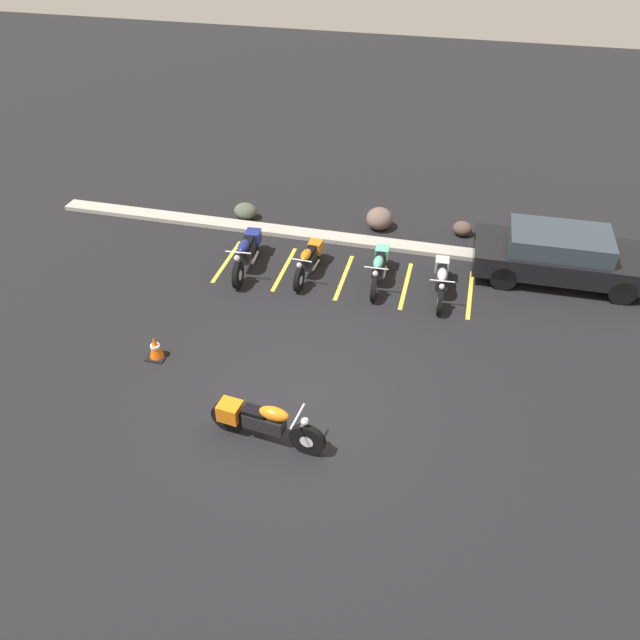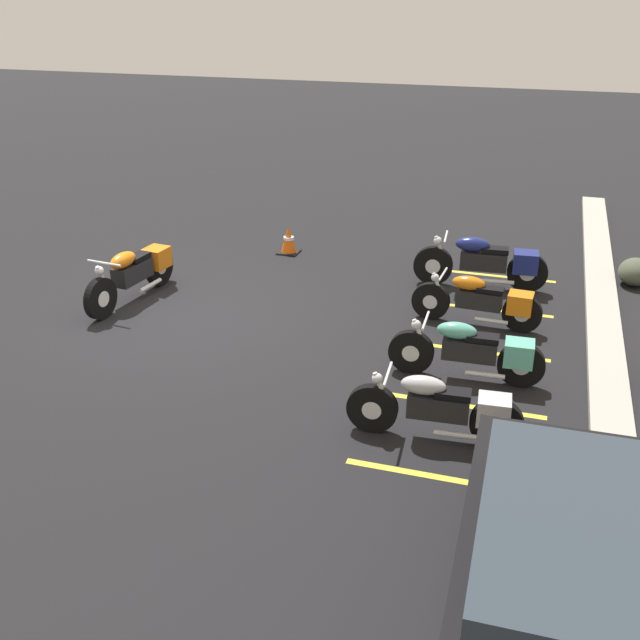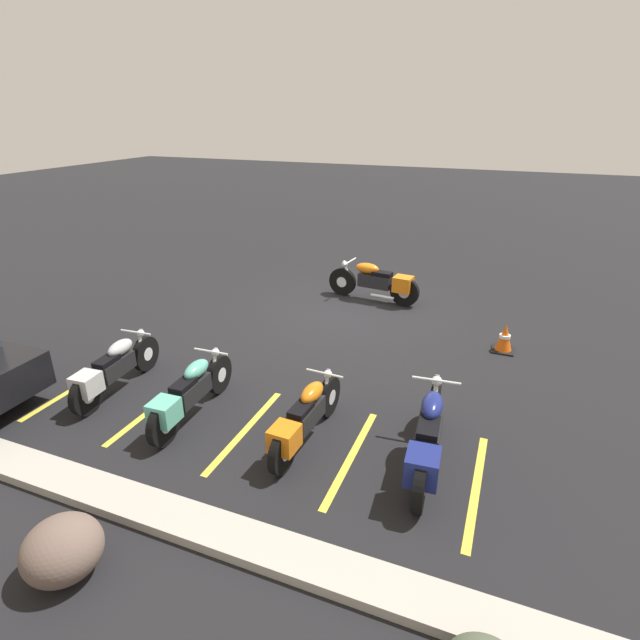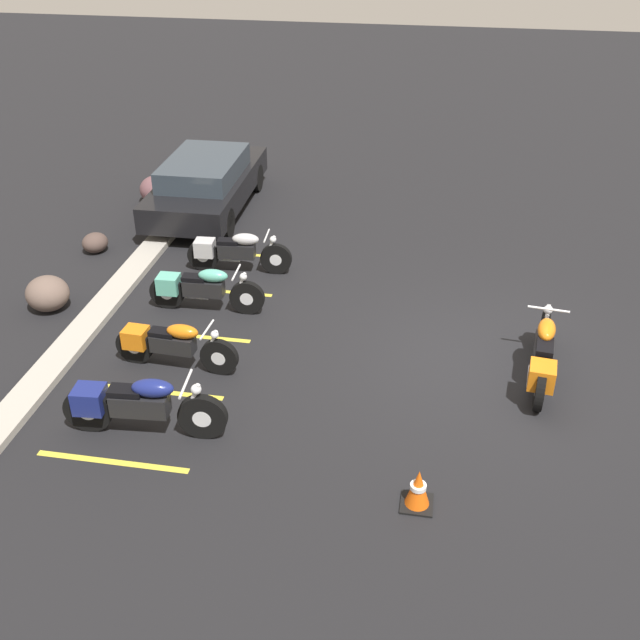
# 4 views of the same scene
# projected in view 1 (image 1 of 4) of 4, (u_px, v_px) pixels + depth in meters

# --- Properties ---
(ground) EXTENTS (60.00, 60.00, 0.00)m
(ground) POSITION_uv_depth(u_px,v_px,m) (298.00, 407.00, 12.21)
(ground) COLOR black
(motorcycle_orange_featured) EXTENTS (2.24, 0.67, 0.88)m
(motorcycle_orange_featured) POSITION_uv_depth(u_px,v_px,m) (261.00, 421.00, 11.27)
(motorcycle_orange_featured) COLOR black
(motorcycle_orange_featured) RESTS_ON ground
(parked_bike_0) EXTENTS (0.64, 2.28, 0.90)m
(parked_bike_0) POSITION_uv_depth(u_px,v_px,m) (247.00, 251.00, 15.95)
(parked_bike_0) COLOR black
(parked_bike_0) RESTS_ON ground
(parked_bike_1) EXTENTS (0.56, 2.00, 0.79)m
(parked_bike_1) POSITION_uv_depth(u_px,v_px,m) (309.00, 259.00, 15.75)
(parked_bike_1) COLOR black
(parked_bike_1) RESTS_ON ground
(parked_bike_2) EXTENTS (0.58, 2.06, 0.81)m
(parked_bike_2) POSITION_uv_depth(u_px,v_px,m) (379.00, 266.00, 15.46)
(parked_bike_2) COLOR black
(parked_bike_2) RESTS_ON ground
(parked_bike_3) EXTENTS (0.57, 2.03, 0.80)m
(parked_bike_3) POSITION_uv_depth(u_px,v_px,m) (441.00, 278.00, 15.04)
(parked_bike_3) COLOR black
(parked_bike_3) RESTS_ON ground
(car_black) EXTENTS (4.33, 1.87, 1.29)m
(car_black) POSITION_uv_depth(u_px,v_px,m) (561.00, 255.00, 15.42)
(car_black) COLOR black
(car_black) RESTS_ON ground
(concrete_curb) EXTENTS (18.00, 0.50, 0.12)m
(concrete_curb) POSITION_uv_depth(u_px,v_px,m) (361.00, 241.00, 17.17)
(concrete_curb) COLOR #A8A399
(concrete_curb) RESTS_ON ground
(landscape_rock_0) EXTENTS (0.77, 0.68, 0.48)m
(landscape_rock_0) POSITION_uv_depth(u_px,v_px,m) (246.00, 211.00, 18.18)
(landscape_rock_0) COLOR #4A5240
(landscape_rock_0) RESTS_ON ground
(landscape_rock_1) EXTENTS (0.68, 0.65, 0.40)m
(landscape_rock_1) POSITION_uv_depth(u_px,v_px,m) (462.00, 229.00, 17.43)
(landscape_rock_1) COLOR #4D3C36
(landscape_rock_1) RESTS_ON ground
(landscape_rock_2) EXTENTS (1.26, 1.28, 0.66)m
(landscape_rock_2) POSITION_uv_depth(u_px,v_px,m) (564.00, 243.00, 16.56)
(landscape_rock_2) COLOR brown
(landscape_rock_2) RESTS_ON ground
(landscape_rock_3) EXTENTS (0.94, 0.95, 0.62)m
(landscape_rock_3) POSITION_uv_depth(u_px,v_px,m) (379.00, 219.00, 17.67)
(landscape_rock_3) COLOR brown
(landscape_rock_3) RESTS_ON ground
(traffic_cone) EXTENTS (0.40, 0.40, 0.54)m
(traffic_cone) POSITION_uv_depth(u_px,v_px,m) (155.00, 348.00, 13.24)
(traffic_cone) COLOR black
(traffic_cone) RESTS_ON ground
(stall_line_0) EXTENTS (0.10, 2.10, 0.00)m
(stall_line_0) POSITION_uv_depth(u_px,v_px,m) (227.00, 261.00, 16.46)
(stall_line_0) COLOR gold
(stall_line_0) RESTS_ON ground
(stall_line_1) EXTENTS (0.10, 2.10, 0.00)m
(stall_line_1) POSITION_uv_depth(u_px,v_px,m) (284.00, 269.00, 16.15)
(stall_line_1) COLOR gold
(stall_line_1) RESTS_ON ground
(stall_line_2) EXTENTS (0.10, 2.10, 0.00)m
(stall_line_2) POSITION_uv_depth(u_px,v_px,m) (344.00, 277.00, 15.85)
(stall_line_2) COLOR gold
(stall_line_2) RESTS_ON ground
(stall_line_3) EXTENTS (0.10, 2.10, 0.00)m
(stall_line_3) POSITION_uv_depth(u_px,v_px,m) (406.00, 285.00, 15.55)
(stall_line_3) COLOR gold
(stall_line_3) RESTS_ON ground
(stall_line_4) EXTENTS (0.10, 2.10, 0.00)m
(stall_line_4) POSITION_uv_depth(u_px,v_px,m) (470.00, 294.00, 15.25)
(stall_line_4) COLOR gold
(stall_line_4) RESTS_ON ground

